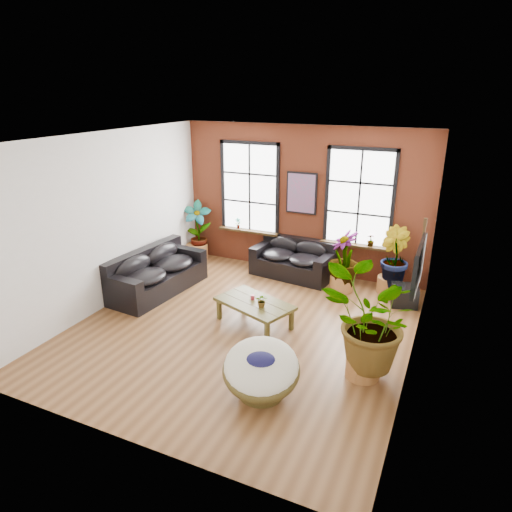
% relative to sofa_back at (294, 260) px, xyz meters
% --- Properties ---
extents(room, '(6.04, 6.54, 3.54)m').
position_rel_sofa_back_xyz_m(room, '(0.02, -2.71, 1.35)').
color(room, brown).
rests_on(room, ground).
extents(sofa_back, '(2.01, 1.16, 0.88)m').
position_rel_sofa_back_xyz_m(sofa_back, '(0.00, 0.00, 0.00)').
color(sofa_back, black).
rests_on(sofa_back, ground).
extents(sofa_left, '(1.20, 2.44, 0.93)m').
position_rel_sofa_back_xyz_m(sofa_left, '(-2.48, -2.12, 0.03)').
color(sofa_left, black).
rests_on(sofa_left, ground).
extents(coffee_table, '(1.65, 1.28, 0.56)m').
position_rel_sofa_back_xyz_m(coffee_table, '(0.16, -2.62, 0.01)').
color(coffee_table, '#474119').
rests_on(coffee_table, ground).
extents(papasan_chair, '(1.44, 1.44, 0.85)m').
position_rel_sofa_back_xyz_m(papasan_chair, '(1.14, -4.53, 0.04)').
color(papasan_chair, brown).
rests_on(papasan_chair, ground).
extents(poster, '(0.74, 0.06, 0.98)m').
position_rel_sofa_back_xyz_m(poster, '(0.02, 0.33, 1.55)').
color(poster, black).
rests_on(poster, room).
extents(tv_wall_unit, '(0.13, 1.86, 1.20)m').
position_rel_sofa_back_xyz_m(tv_wall_unit, '(2.96, -2.26, 1.14)').
color(tv_wall_unit, black).
rests_on(tv_wall_unit, room).
extents(media_box, '(0.62, 0.55, 0.44)m').
position_rel_sofa_back_xyz_m(media_box, '(2.66, -0.60, -0.18)').
color(media_box, black).
rests_on(media_box, ground).
extents(pot_back_left, '(0.65, 0.65, 0.41)m').
position_rel_sofa_back_xyz_m(pot_back_left, '(-2.69, -0.02, -0.19)').
color(pot_back_left, '#B07239').
rests_on(pot_back_left, ground).
extents(pot_back_right, '(0.52, 0.52, 0.36)m').
position_rel_sofa_back_xyz_m(pot_back_right, '(2.25, -0.05, -0.22)').
color(pot_back_right, '#B07239').
rests_on(pot_back_right, ground).
extents(pot_right_wall, '(0.54, 0.54, 0.39)m').
position_rel_sofa_back_xyz_m(pot_right_wall, '(2.40, -3.45, -0.20)').
color(pot_right_wall, '#B07239').
rests_on(pot_right_wall, ground).
extents(pot_mid, '(0.67, 0.67, 0.37)m').
position_rel_sofa_back_xyz_m(pot_mid, '(1.27, -0.40, -0.21)').
color(pot_mid, '#B07239').
rests_on(pot_mid, ground).
extents(floor_plant_back_left, '(0.88, 0.77, 1.40)m').
position_rel_sofa_back_xyz_m(floor_plant_back_left, '(-2.67, 0.02, 0.45)').
color(floor_plant_back_left, '#154E14').
rests_on(floor_plant_back_left, ground).
extents(floor_plant_back_right, '(0.92, 0.94, 1.34)m').
position_rel_sofa_back_xyz_m(floor_plant_back_right, '(2.29, -0.04, 0.42)').
color(floor_plant_back_right, '#154E14').
rests_on(floor_plant_back_right, ground).
extents(floor_plant_right_wall, '(1.82, 1.73, 1.58)m').
position_rel_sofa_back_xyz_m(floor_plant_right_wall, '(2.43, -3.46, 0.55)').
color(floor_plant_right_wall, '#154E14').
rests_on(floor_plant_right_wall, ground).
extents(floor_plant_mid, '(0.95, 0.95, 1.24)m').
position_rel_sofa_back_xyz_m(floor_plant_mid, '(1.30, -0.38, 0.36)').
color(floor_plant_mid, '#154E14').
rests_on(floor_plant_mid, ground).
extents(table_plant, '(0.27, 0.25, 0.26)m').
position_rel_sofa_back_xyz_m(table_plant, '(0.37, -2.75, 0.20)').
color(table_plant, '#154E14').
rests_on(table_plant, coffee_table).
extents(sill_plant_left, '(0.17, 0.17, 0.27)m').
position_rel_sofa_back_xyz_m(sill_plant_left, '(-1.63, 0.28, 0.64)').
color(sill_plant_left, '#154E14').
rests_on(sill_plant_left, room).
extents(sill_plant_right, '(0.19, 0.19, 0.27)m').
position_rel_sofa_back_xyz_m(sill_plant_right, '(1.72, 0.28, 0.64)').
color(sill_plant_right, '#154E14').
rests_on(sill_plant_right, room).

